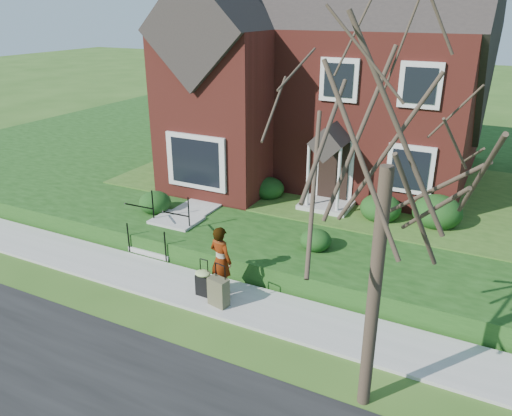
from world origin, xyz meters
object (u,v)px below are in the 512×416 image
Objects in this scene: suitcase_black at (203,282)px; suitcase_olive at (219,292)px; woman at (221,260)px; tree_verge at (390,139)px; front_steps at (168,231)px.

suitcase_black is 0.60m from suitcase_olive.
suitcase_olive reaches higher than suitcase_black.
suitcase_olive is at bearing 127.22° from woman.
suitcase_olive is 0.15× the size of tree_verge.
woman reaches higher than suitcase_olive.
woman is 6.05m from tree_verge.
tree_verge reaches higher than front_steps.
woman is at bearing 154.68° from tree_verge.
tree_verge reaches higher than suitcase_black.
woman is 1.66× the size of suitcase_olive.
woman reaches higher than front_steps.
tree_verge is (4.47, -1.63, 4.44)m from suitcase_black.
front_steps is 3.21m from suitcase_black.
front_steps is at bearing -17.27° from woman.
tree_verge is (6.99, -3.63, 4.42)m from front_steps.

